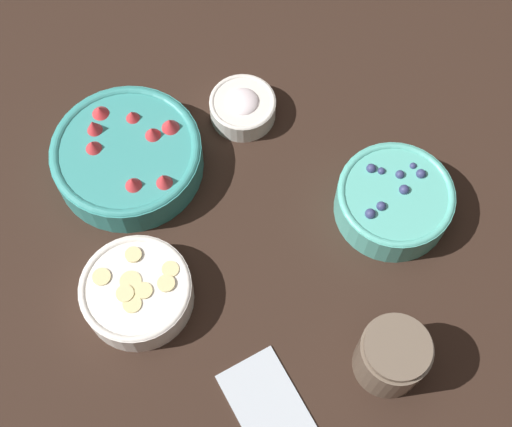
# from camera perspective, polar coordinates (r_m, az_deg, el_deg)

# --- Properties ---
(ground_plane) EXTENTS (4.00, 4.00, 0.00)m
(ground_plane) POSITION_cam_1_polar(r_m,az_deg,el_deg) (1.09, -0.08, -1.94)
(ground_plane) COLOR black
(bowl_strawberries) EXTENTS (0.23, 0.23, 0.08)m
(bowl_strawberries) POSITION_cam_1_polar(r_m,az_deg,el_deg) (1.13, -10.24, 4.61)
(bowl_strawberries) COLOR teal
(bowl_strawberries) RESTS_ON ground_plane
(bowl_blueberries) EXTENTS (0.18, 0.18, 0.07)m
(bowl_blueberries) POSITION_cam_1_polar(r_m,az_deg,el_deg) (1.10, 10.98, 1.07)
(bowl_blueberries) COLOR #56B7A8
(bowl_blueberries) RESTS_ON ground_plane
(bowl_bananas) EXTENTS (0.16, 0.16, 0.05)m
(bowl_bananas) POSITION_cam_1_polar(r_m,az_deg,el_deg) (1.04, -9.51, -6.19)
(bowl_bananas) COLOR white
(bowl_bananas) RESTS_ON ground_plane
(bowl_cream) EXTENTS (0.11, 0.11, 0.05)m
(bowl_cream) POSITION_cam_1_polar(r_m,az_deg,el_deg) (1.17, -1.07, 8.57)
(bowl_cream) COLOR silver
(bowl_cream) RESTS_ON ground_plane
(jar_chocolate) EXTENTS (0.10, 0.10, 0.10)m
(jar_chocolate) POSITION_cam_1_polar(r_m,az_deg,el_deg) (1.00, 10.80, -11.17)
(jar_chocolate) COLOR brown
(jar_chocolate) RESTS_ON ground_plane
(napkin) EXTENTS (0.15, 0.13, 0.01)m
(napkin) POSITION_cam_1_polar(r_m,az_deg,el_deg) (1.01, 0.77, -14.82)
(napkin) COLOR #B2BCC6
(napkin) RESTS_ON ground_plane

